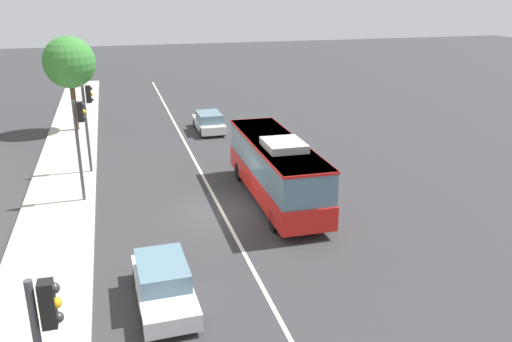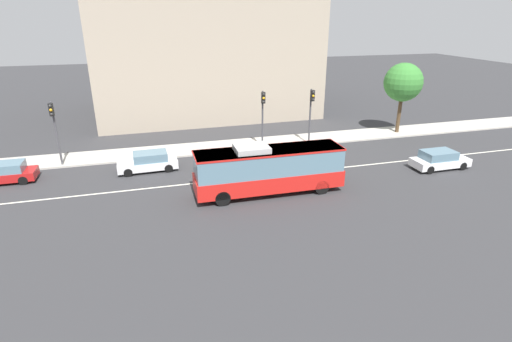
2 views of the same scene
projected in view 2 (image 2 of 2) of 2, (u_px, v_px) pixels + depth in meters
ground_plane at (248, 178)px, 29.90m from camera, size 160.00×160.00×0.00m
sidewalk_kerb at (227, 146)px, 36.73m from camera, size 80.00×3.47×0.14m
lane_centre_line at (248, 178)px, 29.90m from camera, size 76.00×0.16×0.01m
transit_bus at (269, 168)px, 26.76m from camera, size 10.02×2.59×3.46m
sedan_red at (3, 173)px, 28.82m from camera, size 4.51×1.84×1.46m
sedan_white at (439, 160)px, 31.44m from camera, size 4.51×1.83×1.46m
sedan_white_ahead at (149, 162)px, 31.01m from camera, size 4.55×1.94×1.46m
traffic_light_near_corner at (263, 110)px, 34.99m from camera, size 0.34×0.62×5.20m
traffic_light_mid_block at (54, 123)px, 30.76m from camera, size 0.32×0.62×5.20m
traffic_light_far_corner at (311, 108)px, 35.87m from camera, size 0.34×0.62×5.20m
street_tree_kerbside_left at (403, 83)px, 39.10m from camera, size 3.73×3.73×7.02m
office_block_background at (202, 39)px, 48.01m from camera, size 24.98×18.31×17.00m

